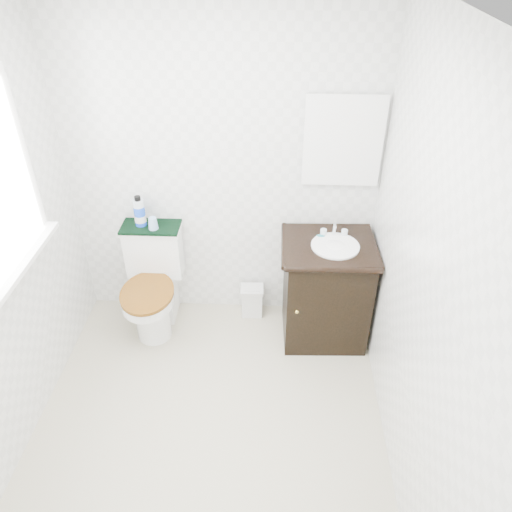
# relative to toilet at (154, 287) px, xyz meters

# --- Properties ---
(floor) EXTENTS (2.40, 2.40, 0.00)m
(floor) POSITION_rel_toilet_xyz_m (0.52, -0.97, -0.35)
(floor) COLOR beige
(floor) RESTS_ON ground
(ceiling) EXTENTS (2.40, 2.40, 0.00)m
(ceiling) POSITION_rel_toilet_xyz_m (0.52, -0.97, 2.05)
(ceiling) COLOR white
(ceiling) RESTS_ON wall_back
(wall_back) EXTENTS (2.40, 0.00, 2.40)m
(wall_back) POSITION_rel_toilet_xyz_m (0.52, 0.23, 0.85)
(wall_back) COLOR silver
(wall_back) RESTS_ON ground
(wall_right) EXTENTS (0.00, 2.40, 2.40)m
(wall_right) POSITION_rel_toilet_xyz_m (1.62, -0.97, 0.85)
(wall_right) COLOR silver
(wall_right) RESTS_ON ground
(mirror) EXTENTS (0.50, 0.02, 0.60)m
(mirror) POSITION_rel_toilet_xyz_m (1.33, 0.21, 1.10)
(mirror) COLOR silver
(mirror) RESTS_ON wall_back
(toilet) EXTENTS (0.43, 0.63, 0.80)m
(toilet) POSITION_rel_toilet_xyz_m (0.00, 0.00, 0.00)
(toilet) COLOR white
(toilet) RESTS_ON floor
(vanity) EXTENTS (0.65, 0.57, 0.92)m
(vanity) POSITION_rel_toilet_xyz_m (1.29, -0.06, 0.08)
(vanity) COLOR black
(vanity) RESTS_ON floor
(trash_bin) EXTENTS (0.18, 0.15, 0.26)m
(trash_bin) POSITION_rel_toilet_xyz_m (0.73, 0.13, -0.22)
(trash_bin) COLOR silver
(trash_bin) RESTS_ON floor
(towel) EXTENTS (0.42, 0.22, 0.02)m
(towel) POSITION_rel_toilet_xyz_m (-0.00, 0.12, 0.46)
(towel) COLOR black
(towel) RESTS_ON toilet
(mouthwash_bottle) EXTENTS (0.08, 0.08, 0.23)m
(mouthwash_bottle) POSITION_rel_toilet_xyz_m (-0.07, 0.13, 0.57)
(mouthwash_bottle) COLOR blue
(mouthwash_bottle) RESTS_ON towel
(cup) EXTENTS (0.07, 0.07, 0.09)m
(cup) POSITION_rel_toilet_xyz_m (0.03, 0.09, 0.51)
(cup) COLOR #93BFF0
(cup) RESTS_ON towel
(soap_bar) EXTENTS (0.07, 0.04, 0.02)m
(soap_bar) POSITION_rel_toilet_xyz_m (1.22, 0.02, 0.48)
(soap_bar) COLOR #196D79
(soap_bar) RESTS_ON vanity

